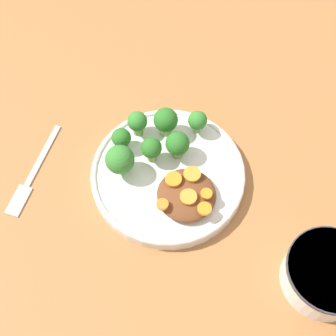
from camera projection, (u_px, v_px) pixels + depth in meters
The scene contains 18 objects.
ground_plane at pixel (168, 178), 0.79m from camera, with size 4.00×4.00×0.00m, color #9E6638.
plate at pixel (168, 174), 0.78m from camera, with size 0.26×0.26×0.03m.
dip_bowl at pixel (327, 274), 0.68m from camera, with size 0.13×0.13×0.06m.
stew_mound at pixel (187, 195), 0.74m from camera, with size 0.09×0.09×0.02m, color brown.
broccoli_floret_0 at pixel (166, 121), 0.78m from camera, with size 0.04×0.04×0.06m.
broccoli_floret_1 at pixel (151, 149), 0.76m from camera, with size 0.03×0.03×0.05m.
broccoli_floret_2 at pixel (120, 160), 0.74m from camera, with size 0.05×0.05×0.06m.
broccoli_floret_3 at pixel (178, 144), 0.76m from camera, with size 0.04×0.04×0.05m.
broccoli_floret_4 at pixel (137, 122), 0.79m from camera, with size 0.03×0.03×0.05m.
broccoli_floret_5 at pixel (121, 138), 0.77m from camera, with size 0.03×0.03×0.04m.
broccoli_floret_6 at pixel (198, 121), 0.79m from camera, with size 0.03×0.03×0.05m.
carrot_slice_0 at pixel (206, 194), 0.72m from camera, with size 0.02×0.02×0.01m, color orange.
carrot_slice_1 at pixel (174, 179), 0.73m from camera, with size 0.03×0.03×0.01m, color orange.
carrot_slice_2 at pixel (188, 197), 0.72m from camera, with size 0.03×0.03×0.01m, color orange.
carrot_slice_3 at pixel (192, 174), 0.74m from camera, with size 0.03×0.03×0.01m, color orange.
carrot_slice_4 at pixel (204, 209), 0.71m from camera, with size 0.02×0.02×0.00m, color orange.
carrot_slice_5 at pixel (163, 204), 0.71m from camera, with size 0.02×0.02×0.01m, color orange.
fork at pixel (31, 177), 0.79m from camera, with size 0.18×0.05×0.01m.
Camera 1 is at (-0.37, -0.04, 0.70)m, focal length 50.00 mm.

